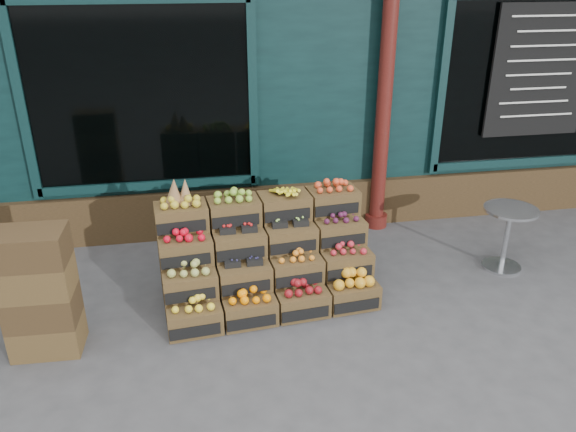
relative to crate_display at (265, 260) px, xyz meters
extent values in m
plane|color=#3F3F42|center=(0.44, -0.66, -0.40)|extent=(60.00, 60.00, 0.00)
cube|color=black|center=(0.44, 4.54, 2.00)|extent=(12.00, 6.00, 4.80)
cube|color=black|center=(0.44, 1.59, 1.10)|extent=(12.00, 0.12, 3.00)
cube|color=#392917|center=(0.44, 1.52, -0.10)|extent=(12.00, 0.18, 0.60)
cube|color=black|center=(-1.16, 1.52, 1.35)|extent=(2.40, 0.06, 2.00)
cube|color=black|center=(3.64, 1.52, 1.35)|extent=(2.40, 0.06, 2.00)
cylinder|color=#4B1511|center=(1.64, 1.39, 1.20)|extent=(0.18, 0.18, 3.20)
cube|color=black|center=(3.64, 1.44, 1.50)|extent=(1.30, 0.04, 1.60)
cube|color=#4C391E|center=(-0.73, -0.48, -0.27)|extent=(0.53, 0.39, 0.25)
cube|color=black|center=(-0.71, -0.67, -0.30)|extent=(0.46, 0.06, 0.11)
cube|color=yellow|center=(-0.73, -0.48, -0.11)|extent=(0.42, 0.30, 0.08)
cube|color=#4C391E|center=(-0.22, -0.44, -0.27)|extent=(0.53, 0.39, 0.25)
cube|color=black|center=(-0.20, -0.62, -0.30)|extent=(0.46, 0.06, 0.11)
cube|color=orange|center=(-0.22, -0.44, -0.10)|extent=(0.42, 0.30, 0.09)
cube|color=#4C391E|center=(0.30, -0.39, -0.27)|extent=(0.53, 0.39, 0.25)
cube|color=black|center=(0.32, -0.57, -0.30)|extent=(0.46, 0.06, 0.11)
cube|color=maroon|center=(0.30, -0.39, -0.10)|extent=(0.42, 0.30, 0.09)
cube|color=#4C391E|center=(0.82, -0.34, -0.27)|extent=(0.53, 0.39, 0.25)
cube|color=black|center=(0.83, -0.53, -0.30)|extent=(0.46, 0.06, 0.11)
cube|color=orange|center=(0.82, -0.34, -0.09)|extent=(0.42, 0.30, 0.12)
cube|color=#4C391E|center=(-0.75, -0.27, -0.02)|extent=(0.53, 0.39, 0.25)
cube|color=black|center=(-0.73, -0.46, -0.05)|extent=(0.46, 0.06, 0.11)
cube|color=#9EA34E|center=(-0.75, -0.27, 0.14)|extent=(0.42, 0.30, 0.08)
cube|color=#4C391E|center=(-0.23, -0.23, -0.02)|extent=(0.53, 0.39, 0.25)
cube|color=black|center=(-0.22, -0.41, -0.05)|extent=(0.46, 0.06, 0.11)
cube|color=#28254F|center=(-0.23, -0.23, 0.12)|extent=(0.42, 0.30, 0.03)
cube|color=#4C391E|center=(0.28, -0.18, -0.02)|extent=(0.53, 0.39, 0.25)
cube|color=black|center=(0.30, -0.36, -0.05)|extent=(0.46, 0.06, 0.11)
cube|color=orange|center=(0.28, -0.18, 0.14)|extent=(0.42, 0.30, 0.07)
cube|color=#4C391E|center=(0.80, -0.13, -0.02)|extent=(0.53, 0.39, 0.25)
cube|color=black|center=(0.81, -0.32, -0.05)|extent=(0.46, 0.06, 0.11)
cube|color=#B0212E|center=(0.80, -0.13, 0.14)|extent=(0.42, 0.30, 0.07)
cube|color=#4C391E|center=(-0.77, -0.06, 0.23)|extent=(0.53, 0.39, 0.25)
cube|color=black|center=(-0.75, -0.25, 0.20)|extent=(0.46, 0.06, 0.11)
cube|color=red|center=(-0.77, -0.06, 0.39)|extent=(0.42, 0.30, 0.08)
cube|color=#4C391E|center=(-0.25, -0.02, 0.23)|extent=(0.53, 0.39, 0.25)
cube|color=black|center=(-0.24, -0.20, 0.20)|extent=(0.46, 0.06, 0.11)
cube|color=red|center=(-0.25, -0.02, 0.37)|extent=(0.42, 0.30, 0.03)
cube|color=#4C391E|center=(0.26, 0.03, 0.23)|extent=(0.53, 0.39, 0.25)
cube|color=black|center=(0.28, -0.15, 0.20)|extent=(0.46, 0.06, 0.11)
cube|color=#A0D359|center=(0.26, 0.03, 0.37)|extent=(0.42, 0.30, 0.03)
cube|color=#4C391E|center=(0.78, 0.08, 0.23)|extent=(0.53, 0.39, 0.25)
cube|color=black|center=(0.80, -0.11, 0.20)|extent=(0.46, 0.06, 0.11)
cube|color=#481634|center=(0.78, 0.08, 0.38)|extent=(0.42, 0.30, 0.06)
cube|color=#4C391E|center=(-0.79, 0.15, 0.48)|extent=(0.53, 0.39, 0.25)
cube|color=black|center=(-0.77, -0.04, 0.45)|extent=(0.46, 0.06, 0.11)
cube|color=gold|center=(-0.79, 0.15, 0.64)|extent=(0.42, 0.30, 0.08)
cube|color=#4C391E|center=(-0.27, 0.19, 0.48)|extent=(0.53, 0.39, 0.25)
cube|color=black|center=(-0.26, 0.01, 0.45)|extent=(0.46, 0.06, 0.11)
cube|color=#82AF36|center=(-0.27, 0.19, 0.64)|extent=(0.42, 0.30, 0.08)
cube|color=#4C391E|center=(0.24, 0.24, 0.48)|extent=(0.53, 0.39, 0.25)
cube|color=black|center=(0.26, 0.06, 0.45)|extent=(0.46, 0.06, 0.11)
cube|color=yellow|center=(0.24, 0.24, 0.64)|extent=(0.42, 0.30, 0.08)
cube|color=#4C391E|center=(0.76, 0.29, 0.48)|extent=(0.53, 0.39, 0.25)
cube|color=black|center=(0.78, 0.10, 0.45)|extent=(0.46, 0.06, 0.11)
cube|color=#E14823|center=(0.76, 0.29, 0.64)|extent=(0.42, 0.30, 0.08)
cube|color=#392917|center=(0.02, -0.20, -0.27)|extent=(2.07, 0.53, 0.25)
cube|color=#392917|center=(0.00, 0.01, -0.15)|extent=(2.07, 0.53, 0.50)
cube|color=#392917|center=(-0.01, 0.22, -0.02)|extent=(2.07, 0.53, 0.75)
cone|color=olive|center=(-0.84, 0.15, 0.74)|extent=(0.17, 0.17, 0.29)
cone|color=olive|center=(-0.73, 0.19, 0.73)|extent=(0.15, 0.15, 0.25)
cube|color=#4C391E|center=(-2.00, -0.54, -0.25)|extent=(0.59, 0.42, 0.29)
cube|color=#392917|center=(-2.00, -0.54, 0.04)|extent=(0.59, 0.42, 0.29)
cube|color=#4C391E|center=(-2.00, -0.54, 0.32)|extent=(0.59, 0.42, 0.29)
cube|color=#392917|center=(-2.00, -0.54, 0.61)|extent=(0.59, 0.42, 0.29)
cylinder|color=#B1B2B8|center=(2.68, 0.08, -0.38)|extent=(0.42, 0.42, 0.03)
cylinder|color=#B1B2B8|center=(2.68, 0.08, -0.04)|extent=(0.06, 0.06, 0.69)
cylinder|color=#B1B2B8|center=(2.68, 0.08, 0.31)|extent=(0.57, 0.57, 0.03)
imported|color=#1B6025|center=(-0.70, 2.17, 0.59)|extent=(0.79, 0.60, 1.96)
camera|label=1|loc=(-0.65, -4.90, 2.73)|focal=35.00mm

